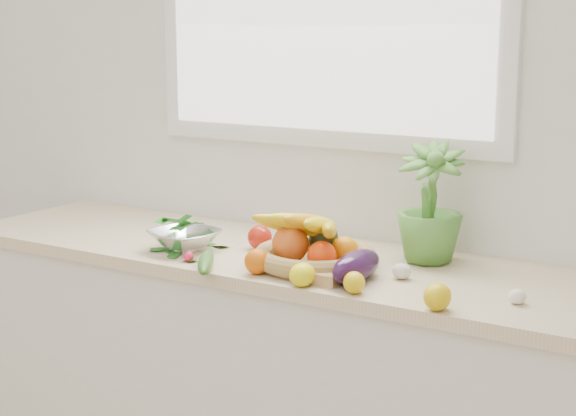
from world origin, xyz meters
The scene contains 18 objects.
back_wall centered at (0.00, 2.25, 1.35)m, with size 4.50×0.02×2.70m, color white.
counter_cabinet centered at (0.00, 1.95, 0.43)m, with size 2.20×0.58×0.86m, color silver.
countertop centered at (0.00, 1.95, 0.88)m, with size 2.24×0.62×0.04m, color beige.
orange_loose centered at (0.08, 1.71, 0.94)m, with size 0.07×0.07×0.07m, color #D75906.
lemon_a centered at (0.40, 1.69, 0.93)m, with size 0.06×0.07×0.06m, color gold.
lemon_b centered at (0.25, 1.67, 0.93)m, with size 0.07×0.08×0.07m, color #FDF20D.
lemon_c centered at (0.65, 1.67, 0.93)m, with size 0.07×0.09×0.07m, color #DFB50C.
apple centered at (-0.07, 1.95, 0.94)m, with size 0.08×0.08×0.08m, color #AB1C0D.
ginger centered at (0.29, 1.71, 0.92)m, with size 0.10×0.04×0.03m, color tan.
garlic_a centered at (0.30, 1.87, 0.92)m, with size 0.05×0.05×0.04m, color white.
garlic_b centered at (0.46, 1.88, 0.92)m, with size 0.05×0.05×0.05m, color beige.
garlic_c centered at (0.80, 1.82, 0.92)m, with size 0.05×0.05×0.04m, color white.
eggplant centered at (0.36, 1.79, 0.94)m, with size 0.08×0.22×0.09m, color #280D32.
cucumber centered at (-0.07, 1.67, 0.92)m, with size 0.04×0.24×0.04m, color #205C1B.
radish centered at (-0.17, 1.71, 0.92)m, with size 0.03×0.03×0.03m, color red.
potted_herb centered at (0.45, 2.09, 1.08)m, with size 0.20×0.20×0.36m, color #4B8A32.
fruit_basket centered at (0.18, 1.86, 0.95)m, with size 0.43×0.43×0.19m.
colander_with_spinach centered at (-0.26, 1.81, 0.96)m, with size 0.25×0.25×0.11m.
Camera 1 is at (1.43, -0.32, 1.59)m, focal length 55.00 mm.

